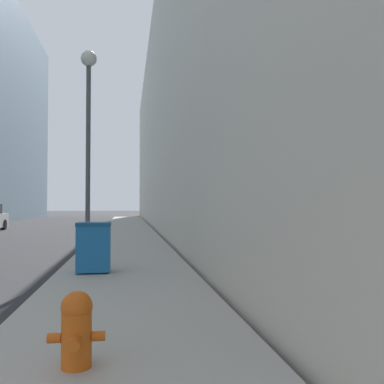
% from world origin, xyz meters
% --- Properties ---
extents(sidewalk_right, '(2.98, 60.00, 0.13)m').
position_xyz_m(sidewalk_right, '(5.54, 18.00, 0.07)').
color(sidewalk_right, '#ADA89E').
rests_on(sidewalk_right, ground).
extents(building_right_stone, '(12.00, 60.00, 14.44)m').
position_xyz_m(building_right_stone, '(13.13, 26.00, 7.22)').
color(building_right_stone, beige).
rests_on(building_right_stone, ground).
extents(fire_hydrant, '(0.51, 0.40, 0.68)m').
position_xyz_m(fire_hydrant, '(5.12, 1.73, 0.49)').
color(fire_hydrant, '#D15614').
rests_on(fire_hydrant, sidewalk_right).
extents(trash_bin, '(0.72, 0.63, 1.07)m').
position_xyz_m(trash_bin, '(4.85, 7.16, 0.68)').
color(trash_bin, '#19609E').
rests_on(trash_bin, sidewalk_right).
extents(lamppost, '(0.43, 0.43, 5.65)m').
position_xyz_m(lamppost, '(4.50, 9.53, 3.87)').
color(lamppost, '#4C4C51').
rests_on(lamppost, sidewalk_right).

